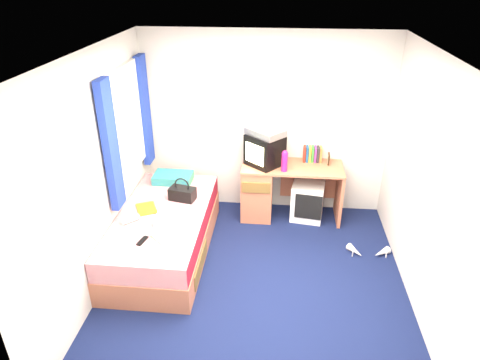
# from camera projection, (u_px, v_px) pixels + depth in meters

# --- Properties ---
(ground) EXTENTS (3.40, 3.40, 0.00)m
(ground) POSITION_uv_depth(u_px,v_px,m) (255.00, 283.00, 4.62)
(ground) COLOR #0C1438
(ground) RESTS_ON ground
(room_shell) EXTENTS (3.40, 3.40, 3.40)m
(room_shell) POSITION_uv_depth(u_px,v_px,m) (257.00, 160.00, 3.96)
(room_shell) COLOR white
(room_shell) RESTS_ON ground
(bed) EXTENTS (1.01, 2.00, 0.54)m
(bed) POSITION_uv_depth(u_px,v_px,m) (164.00, 232.00, 5.00)
(bed) COLOR #C37251
(bed) RESTS_ON ground
(pillow) EXTENTS (0.49, 0.32, 0.11)m
(pillow) POSITION_uv_depth(u_px,v_px,m) (173.00, 178.00, 5.55)
(pillow) COLOR #1953A4
(pillow) RESTS_ON bed
(desk) EXTENTS (1.30, 0.55, 0.75)m
(desk) POSITION_uv_depth(u_px,v_px,m) (270.00, 188.00, 5.70)
(desk) COLOR #C37251
(desk) RESTS_ON ground
(storage_cube) EXTENTS (0.46, 0.46, 0.51)m
(storage_cube) POSITION_uv_depth(u_px,v_px,m) (308.00, 200.00, 5.70)
(storage_cube) COLOR white
(storage_cube) RESTS_ON ground
(crt_tv) EXTENTS (0.55, 0.55, 0.40)m
(crt_tv) POSITION_uv_depth(u_px,v_px,m) (265.00, 150.00, 5.46)
(crt_tv) COLOR black
(crt_tv) RESTS_ON desk
(vcr) EXTENTS (0.55, 0.54, 0.09)m
(vcr) POSITION_uv_depth(u_px,v_px,m) (265.00, 132.00, 5.35)
(vcr) COLOR #B2B2B4
(vcr) RESTS_ON crt_tv
(book_row) EXTENTS (0.24, 0.13, 0.20)m
(book_row) POSITION_uv_depth(u_px,v_px,m) (312.00, 154.00, 5.60)
(book_row) COLOR maroon
(book_row) RESTS_ON desk
(picture_frame) EXTENTS (0.02, 0.12, 0.14)m
(picture_frame) POSITION_uv_depth(u_px,v_px,m) (329.00, 159.00, 5.53)
(picture_frame) COLOR black
(picture_frame) RESTS_ON desk
(pink_water_bottle) EXTENTS (0.09, 0.09, 0.25)m
(pink_water_bottle) POSITION_uv_depth(u_px,v_px,m) (284.00, 162.00, 5.32)
(pink_water_bottle) COLOR #C91C73
(pink_water_bottle) RESTS_ON desk
(aerosol_can) EXTENTS (0.05, 0.05, 0.16)m
(aerosol_can) POSITION_uv_depth(u_px,v_px,m) (282.00, 159.00, 5.49)
(aerosol_can) COLOR white
(aerosol_can) RESTS_ON desk
(handbag) EXTENTS (0.33, 0.23, 0.29)m
(handbag) POSITION_uv_depth(u_px,v_px,m) (182.00, 193.00, 5.12)
(handbag) COLOR black
(handbag) RESTS_ON bed
(towel) EXTENTS (0.35, 0.30, 0.11)m
(towel) POSITION_uv_depth(u_px,v_px,m) (171.00, 219.00, 4.67)
(towel) COLOR white
(towel) RESTS_ON bed
(magazine) EXTENTS (0.31, 0.34, 0.01)m
(magazine) POSITION_uv_depth(u_px,v_px,m) (146.00, 208.00, 4.95)
(magazine) COLOR yellow
(magazine) RESTS_ON bed
(water_bottle) EXTENTS (0.19, 0.19, 0.07)m
(water_bottle) POSITION_uv_depth(u_px,v_px,m) (130.00, 219.00, 4.69)
(water_bottle) COLOR silver
(water_bottle) RESTS_ON bed
(colour_swatch_fan) EXTENTS (0.20, 0.19, 0.01)m
(colour_swatch_fan) POSITION_uv_depth(u_px,v_px,m) (158.00, 239.00, 4.41)
(colour_swatch_fan) COLOR yellow
(colour_swatch_fan) RESTS_ON bed
(remote_control) EXTENTS (0.09, 0.17, 0.02)m
(remote_control) POSITION_uv_depth(u_px,v_px,m) (142.00, 241.00, 4.37)
(remote_control) COLOR black
(remote_control) RESTS_ON bed
(window_assembly) EXTENTS (0.11, 1.42, 1.40)m
(window_assembly) POSITION_uv_depth(u_px,v_px,m) (128.00, 125.00, 4.91)
(window_assembly) COLOR silver
(window_assembly) RESTS_ON room_shell
(white_heels) EXTENTS (0.52, 0.23, 0.09)m
(white_heels) POSITION_uv_depth(u_px,v_px,m) (368.00, 252.00, 5.05)
(white_heels) COLOR silver
(white_heels) RESTS_ON ground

